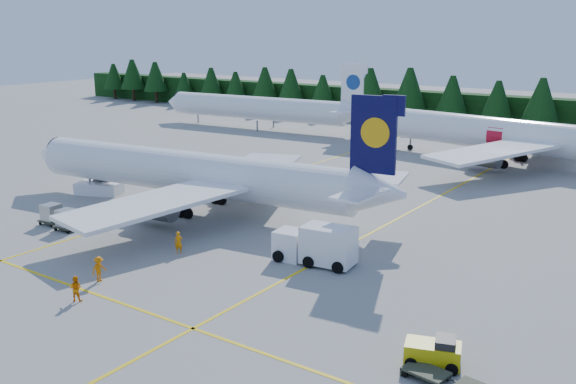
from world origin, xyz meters
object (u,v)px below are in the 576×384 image
Objects in this scene: airliner_red at (496,134)px; baggage_tug at (434,352)px; airstairs at (101,185)px; airliner_navy at (183,172)px; service_truck at (315,244)px.

airliner_red reaches higher than baggage_tug.
airstairs reaches higher than baggage_tug.
airliner_navy is at bearing -18.66° from airstairs.
airliner_navy reaches higher than airstairs.
airliner_red is 50.53m from airstairs.
airliner_red reaches higher than airliner_navy.
airliner_navy reaches higher than baggage_tug.
airliner_navy is 11.88m from airstairs.
airliner_navy is 12.86× the size of baggage_tug.
airliner_navy is 5.72× the size of airstairs.
service_truck is at bearing -31.43° from airstairs.
airstairs is 30.86m from service_truck.
baggage_tug is (13.39, -9.27, -0.73)m from service_truck.
airliner_red is at bearing 59.42° from airliner_navy.
service_truck is at bearing -22.72° from airliner_navy.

